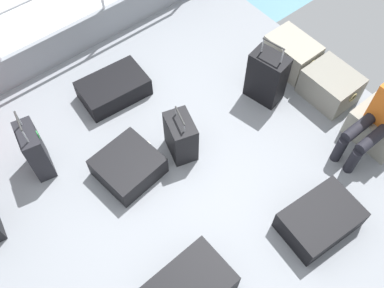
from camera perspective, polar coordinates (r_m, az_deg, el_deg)
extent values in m
cube|color=gray|center=(4.57, -3.33, -4.49)|extent=(4.40, 5.20, 0.06)
cube|color=gray|center=(5.62, -17.29, 12.29)|extent=(0.06, 5.20, 0.45)
cylinder|color=silver|center=(5.63, -11.78, 17.71)|extent=(0.04, 0.04, 1.00)
cube|color=white|center=(7.05, -21.85, 14.99)|extent=(2.40, 7.28, 0.01)
cube|color=#9E9989|center=(5.47, 13.17, 11.66)|extent=(0.61, 0.42, 0.40)
torus|color=tan|center=(5.55, 10.95, 14.12)|extent=(0.02, 0.12, 0.12)
torus|color=tan|center=(5.30, 15.78, 10.26)|extent=(0.02, 0.12, 0.12)
cube|color=gray|center=(5.26, 18.03, 7.44)|extent=(0.59, 0.49, 0.37)
torus|color=tan|center=(5.31, 15.80, 9.99)|extent=(0.02, 0.12, 0.12)
torus|color=tan|center=(5.13, 20.75, 5.84)|extent=(0.02, 0.12, 0.12)
cube|color=gray|center=(5.08, 23.72, 2.00)|extent=(0.58, 0.46, 0.35)
torus|color=tan|center=(5.08, 21.46, 4.64)|extent=(0.02, 0.12, 0.12)
cylinder|color=black|center=(4.68, 22.99, 0.61)|extent=(0.12, 0.40, 0.12)
cylinder|color=black|center=(4.73, 20.72, -2.10)|extent=(0.11, 0.11, 0.35)
cylinder|color=black|center=(4.71, 21.35, 2.03)|extent=(0.12, 0.40, 0.12)
cylinder|color=black|center=(4.76, 19.11, -0.67)|extent=(0.11, 0.11, 0.35)
cube|color=black|center=(4.49, -1.51, 0.98)|extent=(0.44, 0.35, 0.51)
cylinder|color=#A5A8AD|center=(4.29, -2.15, 4.47)|extent=(0.02, 0.02, 0.11)
cylinder|color=#A5A8AD|center=(4.17, -1.04, 2.17)|extent=(0.02, 0.02, 0.11)
cylinder|color=#2D2D2D|center=(4.18, -1.62, 3.78)|extent=(0.24, 0.09, 0.02)
cube|color=silver|center=(4.47, 0.06, 1.87)|extent=(0.05, 0.02, 0.08)
cube|color=black|center=(4.50, -8.52, -2.97)|extent=(0.65, 0.67, 0.25)
cube|color=white|center=(4.51, -5.74, -0.05)|extent=(0.05, 0.01, 0.08)
cube|color=black|center=(4.35, 16.75, -9.69)|extent=(0.57, 0.78, 0.27)
cube|color=green|center=(4.47, 20.37, -6.66)|extent=(0.05, 0.01, 0.08)
cube|color=black|center=(4.98, 9.95, 8.79)|extent=(0.46, 0.33, 0.65)
cylinder|color=#A5A8AD|center=(4.72, 9.44, 12.91)|extent=(0.02, 0.02, 0.19)
cylinder|color=#A5A8AD|center=(4.64, 12.00, 11.45)|extent=(0.02, 0.02, 0.19)
cylinder|color=#2D2D2D|center=(4.61, 10.90, 13.02)|extent=(0.27, 0.07, 0.02)
cube|color=silver|center=(4.99, 10.97, 10.38)|extent=(0.05, 0.02, 0.08)
cube|color=black|center=(5.14, -10.44, 7.34)|extent=(0.55, 0.81, 0.25)
cube|color=green|center=(5.23, -6.71, 9.38)|extent=(0.05, 0.01, 0.08)
cube|color=black|center=(3.98, -0.40, -18.72)|extent=(0.54, 0.77, 0.25)
cube|color=silver|center=(4.03, 3.87, -15.13)|extent=(0.05, 0.01, 0.08)
cube|color=black|center=(4.61, -20.24, -0.80)|extent=(0.41, 0.25, 0.63)
cylinder|color=#A5A8AD|center=(4.36, -22.23, 3.18)|extent=(0.02, 0.02, 0.19)
cylinder|color=#A5A8AD|center=(4.22, -21.44, 1.00)|extent=(0.02, 0.02, 0.19)
cylinder|color=#2D2D2D|center=(4.22, -22.25, 2.86)|extent=(0.25, 0.07, 0.02)
cube|color=green|center=(4.43, -19.90, 1.18)|extent=(0.05, 0.02, 0.08)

